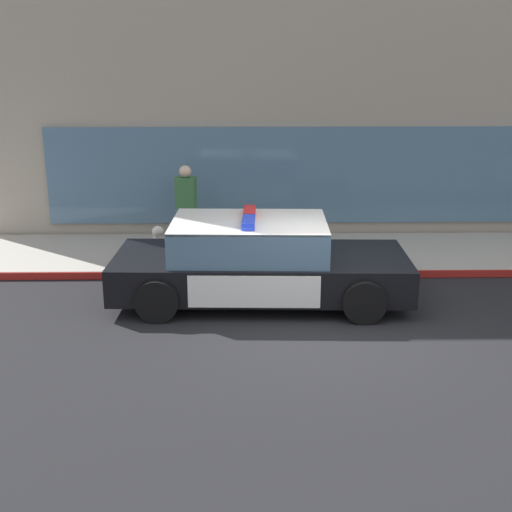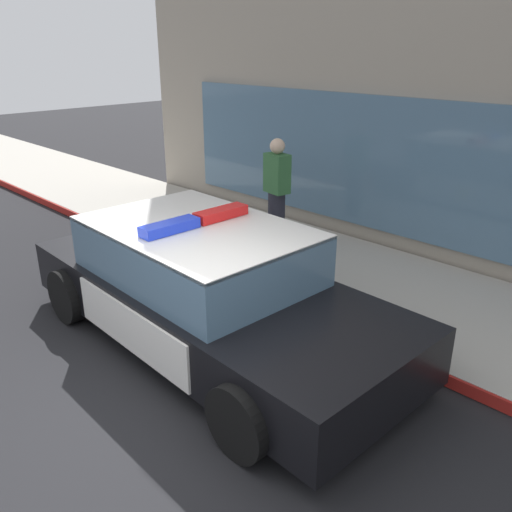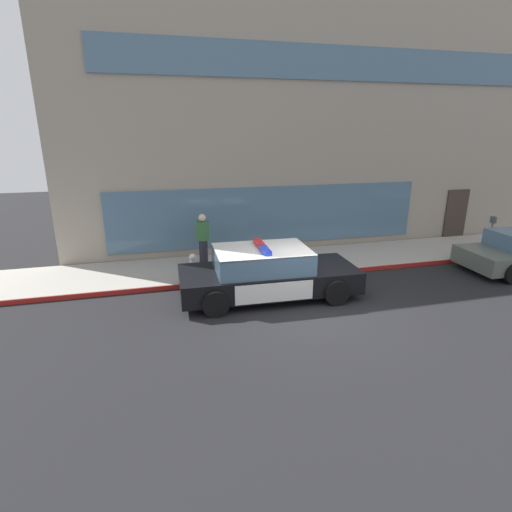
# 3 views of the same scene
# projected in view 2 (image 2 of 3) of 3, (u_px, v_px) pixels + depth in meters

# --- Properties ---
(ground) EXTENTS (48.00, 48.00, 0.00)m
(ground) POSITION_uv_depth(u_px,v_px,m) (186.00, 425.00, 4.83)
(ground) COLOR black
(sidewalk) EXTENTS (48.00, 2.66, 0.15)m
(sidewalk) POSITION_uv_depth(u_px,v_px,m) (395.00, 295.00, 7.15)
(sidewalk) COLOR #A39E93
(sidewalk) RESTS_ON ground
(curb_red_paint) EXTENTS (28.80, 0.04, 0.14)m
(curb_red_paint) POSITION_uv_depth(u_px,v_px,m) (334.00, 330.00, 6.26)
(curb_red_paint) COLOR maroon
(curb_red_paint) RESTS_ON ground
(police_cruiser) EXTENTS (4.91, 2.28, 1.49)m
(police_cruiser) POSITION_uv_depth(u_px,v_px,m) (206.00, 287.00, 5.97)
(police_cruiser) COLOR black
(police_cruiser) RESTS_ON ground
(fire_hydrant) EXTENTS (0.34, 0.39, 0.73)m
(fire_hydrant) POSITION_uv_depth(u_px,v_px,m) (211.00, 230.00, 8.32)
(fire_hydrant) COLOR silver
(fire_hydrant) RESTS_ON sidewalk
(pedestrian_on_sidewalk) EXTENTS (0.44, 0.32, 1.71)m
(pedestrian_on_sidewalk) POSITION_uv_depth(u_px,v_px,m) (277.00, 192.00, 8.51)
(pedestrian_on_sidewalk) COLOR #23232D
(pedestrian_on_sidewalk) RESTS_ON sidewalk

